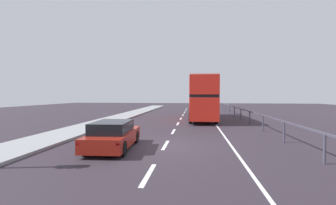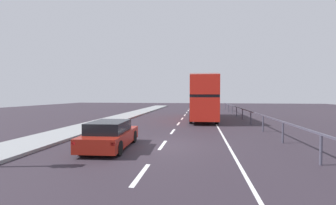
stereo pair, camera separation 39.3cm
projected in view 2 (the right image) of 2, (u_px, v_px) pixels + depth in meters
The scene contains 6 objects.
ground_plane at pixel (162, 146), 11.53m from camera, with size 74.20×120.00×0.10m, color #2D252E.
near_sidewalk_kerb at pixel (40, 140), 12.43m from camera, with size 2.73×80.00×0.14m, color gray.
lane_paint_markings at pixel (201, 124), 20.08m from camera, with size 3.38×46.00×0.01m.
bridge_side_railing at pixel (251, 114), 19.58m from camera, with size 0.10×42.00×1.15m.
double_decker_bus_red at pixel (202, 97), 23.88m from camera, with size 2.71×11.01×4.27m.
hatchback_car_near at pixel (110, 135), 10.86m from camera, with size 1.98×4.18×1.29m.
Camera 2 is at (1.83, -11.31, 2.51)m, focal length 24.78 mm.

